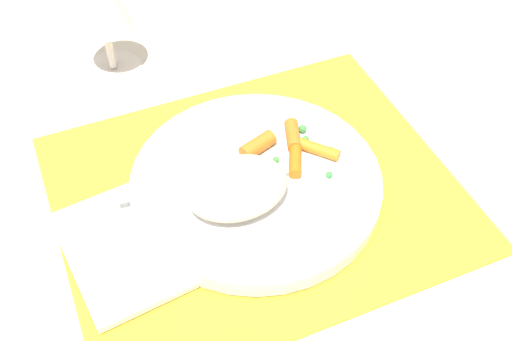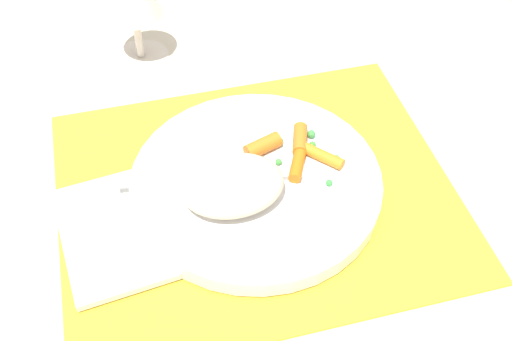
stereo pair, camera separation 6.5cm
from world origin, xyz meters
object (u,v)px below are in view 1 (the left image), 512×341
object	(u,v)px
plate	(256,183)
fork	(235,179)
napkin	(120,250)
carrot_portion	(287,146)
rice_mound	(237,187)

from	to	relation	value
plate	fork	size ratio (longest dim) A/B	1.30
napkin	fork	bearing A→B (deg)	11.52
plate	carrot_portion	bearing A→B (deg)	26.31
rice_mound	fork	bearing A→B (deg)	72.26
plate	carrot_portion	xyz separation A→B (m)	(0.05, 0.02, 0.02)
plate	napkin	bearing A→B (deg)	-171.32
carrot_portion	fork	bearing A→B (deg)	-164.18
plate	rice_mound	bearing A→B (deg)	-143.81
carrot_portion	rice_mound	bearing A→B (deg)	-149.53
carrot_portion	fork	size ratio (longest dim) A/B	0.50
plate	carrot_portion	distance (m)	0.05
fork	napkin	world-z (taller)	fork
fork	napkin	size ratio (longest dim) A/B	1.37
plate	napkin	xyz separation A→B (m)	(-0.16, -0.02, -0.01)
carrot_portion	fork	distance (m)	0.07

